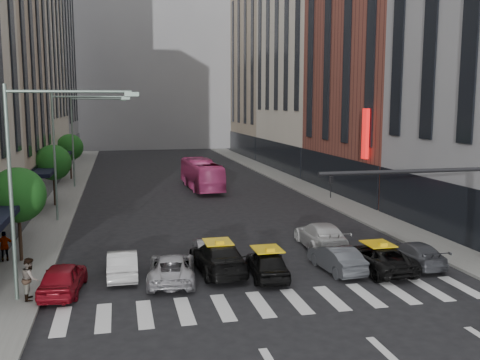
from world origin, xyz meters
TOP-DOWN VIEW (x-y plane):
  - ground at (0.00, 0.00)m, footprint 160.00×160.00m
  - sidewalk_left at (-11.50, 30.00)m, footprint 3.00×96.00m
  - sidewalk_right at (11.50, 30.00)m, footprint 3.00×96.00m
  - building_left_c at (-17.00, 46.00)m, footprint 8.00×20.00m
  - building_left_d at (-17.00, 65.00)m, footprint 8.00×18.00m
  - building_right_b at (17.00, 27.00)m, footprint 8.00×18.00m
  - building_right_c at (17.00, 46.00)m, footprint 8.00×20.00m
  - building_right_d at (17.00, 65.00)m, footprint 8.00×18.00m
  - building_far at (0.00, 85.00)m, footprint 30.00×10.00m
  - tree_near at (-11.80, 10.00)m, footprint 2.88×2.88m
  - tree_mid at (-11.80, 26.00)m, footprint 2.88×2.88m
  - tree_far at (-11.80, 42.00)m, footprint 2.88×2.88m
  - streetlamp_near at (-10.04, 4.00)m, footprint 5.38×0.25m
  - streetlamp_mid at (-10.04, 20.00)m, footprint 5.38×0.25m
  - streetlamp_far at (-10.04, 36.00)m, footprint 5.38×0.25m
  - liberty_sign at (12.60, 20.00)m, footprint 0.30×0.70m
  - car_red at (-9.20, 4.75)m, footprint 2.08×4.27m
  - car_white_front at (-6.60, 6.50)m, footprint 1.42×4.03m
  - car_silver at (-4.33, 5.34)m, footprint 2.69×4.90m
  - taxi_left at (-1.93, 6.19)m, footprint 2.46×5.38m
  - taxi_center at (0.22, 4.78)m, footprint 1.96×4.23m
  - car_grey_mid at (3.89, 5.01)m, footprint 1.75×4.13m
  - taxi_right at (5.97, 4.65)m, footprint 2.44×4.97m
  - car_grey_curb at (8.22, 5.04)m, footprint 1.84×4.33m
  - car_row2_left at (-2.10, 8.29)m, footprint 1.41×3.81m
  - car_row2_right at (4.74, 9.30)m, footprint 2.43×5.33m
  - bus at (1.31, 32.49)m, footprint 2.93×10.55m
  - pedestrian_near at (-10.43, 3.88)m, footprint 0.77×0.94m
  - pedestrian_far at (-12.60, 10.05)m, footprint 1.00×0.60m

SIDE VIEW (x-z plane):
  - ground at x=0.00m, z-range 0.00..0.00m
  - sidewalk_left at x=-11.50m, z-range 0.00..0.15m
  - sidewalk_right at x=11.50m, z-range 0.00..0.15m
  - car_row2_left at x=-2.10m, z-range 0.00..1.24m
  - car_grey_curb at x=8.22m, z-range 0.00..1.25m
  - car_silver at x=-4.33m, z-range 0.00..1.30m
  - car_white_front at x=-6.60m, z-range 0.00..1.33m
  - car_grey_mid at x=3.89m, z-range 0.00..1.33m
  - taxi_right at x=5.97m, z-range 0.00..1.36m
  - car_red at x=-9.20m, z-range 0.00..1.40m
  - taxi_center at x=0.22m, z-range 0.00..1.40m
  - car_row2_right at x=4.74m, z-range 0.00..1.51m
  - taxi_left at x=-1.93m, z-range 0.00..1.53m
  - pedestrian_far at x=-12.60m, z-range 0.15..1.75m
  - pedestrian_near at x=-10.43m, z-range 0.15..1.95m
  - bus at x=1.31m, z-range 0.00..2.91m
  - tree_near at x=-11.80m, z-range 1.18..6.13m
  - tree_mid at x=-11.80m, z-range 1.18..6.13m
  - tree_far at x=-11.80m, z-range 1.18..6.13m
  - streetlamp_near at x=-10.04m, z-range 1.40..10.40m
  - streetlamp_mid at x=-10.04m, z-range 1.40..10.40m
  - streetlamp_far at x=-10.04m, z-range 1.40..10.40m
  - liberty_sign at x=12.60m, z-range 4.00..8.00m
  - building_right_b at x=17.00m, z-range 0.00..26.00m
  - building_right_d at x=17.00m, z-range 0.00..28.00m
  - building_left_d at x=-17.00m, z-range 0.00..30.00m
  - building_left_c at x=-17.00m, z-range 0.00..36.00m
  - building_far at x=0.00m, z-range 0.00..36.00m
  - building_right_c at x=17.00m, z-range 0.00..40.00m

